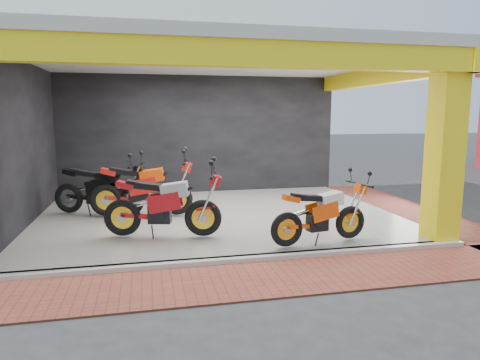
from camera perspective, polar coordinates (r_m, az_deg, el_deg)
The scene contains 15 objects.
ground at distance 8.06m, azimuth -0.66°, elevation -8.50°, with size 80.00×80.00×0.00m, color #2D2D30.
showroom_floor at distance 9.94m, azimuth -3.02°, elevation -4.86°, with size 8.00×6.00×0.10m, color silver.
showroom_ceiling at distance 9.74m, azimuth -3.20°, elevation 15.89°, with size 8.40×6.40×0.20m, color beige.
back_wall at distance 12.75m, azimuth -5.38°, elevation 5.86°, with size 8.20×0.20×3.50m, color black.
left_wall at distance 9.89m, azimuth -27.32°, elevation 4.08°, with size 0.20×6.20×3.50m, color black.
corner_column at distance 8.64m, azimuth 25.64°, elevation 3.65°, with size 0.50×0.50×3.50m, color yellow.
header_beam_front at distance 6.78m, azimuth 1.09°, elevation 16.46°, with size 8.40×0.30×0.40m, color yellow.
header_beam_right at distance 11.08m, azimuth 18.28°, elevation 13.05°, with size 0.30×6.40×0.40m, color yellow.
floor_kerb at distance 7.10m, azimuth 1.05°, elevation -10.50°, with size 8.00×0.20×0.10m, color silver.
paver_front at distance 6.40m, azimuth 2.72°, elevation -13.04°, with size 9.00×1.40×0.03m, color brown.
paver_right at distance 11.71m, azimuth 20.88°, elevation -3.52°, with size 1.40×7.00×0.03m, color brown.
moto_hero at distance 8.09m, azimuth 14.55°, elevation -3.44°, with size 2.03×0.75×1.24m, color #F7500A, non-canonical shape.
moto_row_a at distance 7.97m, azimuth -4.98°, elevation -2.69°, with size 2.33×0.86×1.43m, color #B51319, non-canonical shape.
moto_row_b at distance 9.91m, azimuth -14.57°, elevation -0.75°, with size 2.29×0.85×1.40m, color black, non-canonical shape.
moto_row_c at distance 9.72m, azimuth -8.48°, elevation -0.52°, with size 2.42×0.90×1.48m, color red, non-canonical shape.
Camera 1 is at (-1.57, -7.53, 2.40)m, focal length 32.00 mm.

